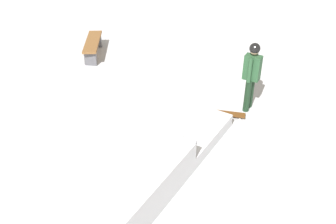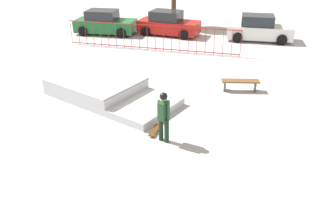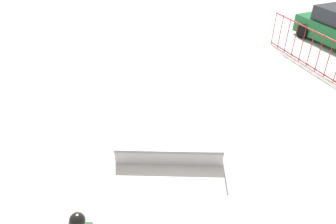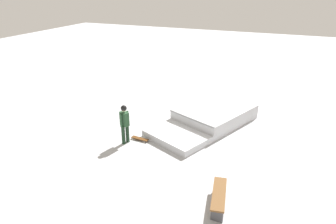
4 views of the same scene
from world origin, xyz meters
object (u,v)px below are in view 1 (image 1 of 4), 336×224
skate_ramp (100,175)px  park_bench (93,45)px  skateboard (228,114)px  skater (252,72)px

skate_ramp → park_bench: bearing=41.2°
skate_ramp → skateboard: 3.60m
park_bench → skateboard: bearing=-123.6°
skater → park_bench: skater is taller
skate_ramp → skater: skater is taller
park_bench → skate_ramp: bearing=-161.5°
skater → skate_ramp: bearing=-110.1°
skateboard → skate_ramp: bearing=-125.9°
park_bench → skater: bearing=-116.8°
skater → skateboard: bearing=-115.9°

